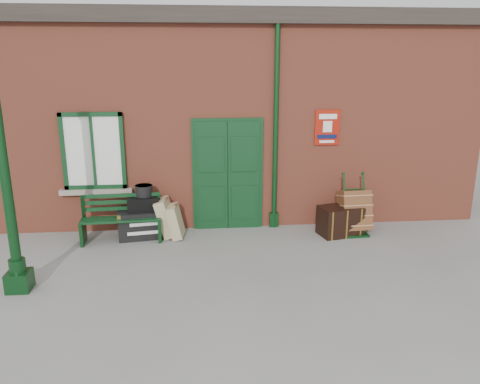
{
  "coord_description": "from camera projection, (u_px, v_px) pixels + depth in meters",
  "views": [
    {
      "loc": [
        -0.88,
        -7.66,
        3.32
      ],
      "look_at": [
        -0.13,
        0.6,
        1.0
      ],
      "focal_mm": 35.0,
      "sensor_mm": 36.0,
      "label": 1
    }
  ],
  "objects": [
    {
      "name": "hatbox",
      "position": [
        144.0,
        191.0,
        9.02
      ],
      "size": [
        0.37,
        0.37,
        0.22
      ],
      "primitive_type": "cylinder",
      "rotation": [
        0.0,
        0.0,
        0.15
      ],
      "color": "black",
      "rests_on": "strongbox"
    },
    {
      "name": "porter_trolley",
      "position": [
        354.0,
        211.0,
        9.27
      ],
      "size": [
        0.6,
        0.64,
        1.18
      ],
      "rotation": [
        0.0,
        0.0,
        0.05
      ],
      "color": "black",
      "rests_on": "ground"
    },
    {
      "name": "bench",
      "position": [
        121.0,
        217.0,
        8.9
      ],
      "size": [
        1.51,
        0.54,
        0.92
      ],
      "rotation": [
        0.0,
        0.0,
        0.05
      ],
      "color": "#0E3518",
      "rests_on": "ground"
    },
    {
      "name": "strongbox",
      "position": [
        143.0,
        203.0,
        9.05
      ],
      "size": [
        0.65,
        0.51,
        0.27
      ],
      "primitive_type": "cube",
      "rotation": [
        0.0,
        0.0,
        0.15
      ],
      "color": "black",
      "rests_on": "houdini_trunk"
    },
    {
      "name": "suitcase_back",
      "position": [
        166.0,
        217.0,
        9.13
      ],
      "size": [
        0.45,
        0.57,
        0.77
      ],
      "primitive_type": "cube",
      "rotation": [
        0.0,
        -0.26,
        -0.12
      ],
      "color": "tan",
      "rests_on": "ground"
    },
    {
      "name": "station_building",
      "position": [
        234.0,
        112.0,
        11.09
      ],
      "size": [
        10.3,
        4.3,
        4.36
      ],
      "color": "#AE4F38",
      "rests_on": "ground"
    },
    {
      "name": "dark_trunk",
      "position": [
        340.0,
        221.0,
        9.23
      ],
      "size": [
        0.89,
        0.68,
        0.58
      ],
      "primitive_type": "cube",
      "rotation": [
        0.0,
        0.0,
        0.22
      ],
      "color": "black",
      "rests_on": "ground"
    },
    {
      "name": "ground",
      "position": [
        250.0,
        255.0,
        8.32
      ],
      "size": [
        80.0,
        80.0,
        0.0
      ],
      "primitive_type": "plane",
      "color": "gray",
      "rests_on": "ground"
    },
    {
      "name": "houdini_trunk",
      "position": [
        147.0,
        223.0,
        9.17
      ],
      "size": [
        1.15,
        0.74,
        0.54
      ],
      "primitive_type": "cube",
      "rotation": [
        0.0,
        0.0,
        0.15
      ],
      "color": "black",
      "rests_on": "ground"
    },
    {
      "name": "canopy_column",
      "position": [
        8.0,
        201.0,
        6.67
      ],
      "size": [
        0.34,
        0.34,
        3.61
      ],
      "color": "black",
      "rests_on": "ground"
    },
    {
      "name": "suitcase_front",
      "position": [
        175.0,
        221.0,
        9.07
      ],
      "size": [
        0.37,
        0.51,
        0.66
      ],
      "primitive_type": "cube",
      "rotation": [
        0.0,
        -0.22,
        -0.12
      ],
      "color": "tan",
      "rests_on": "ground"
    }
  ]
}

